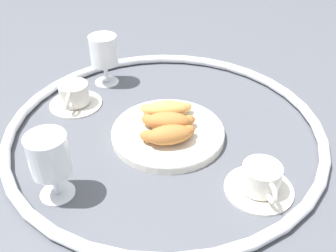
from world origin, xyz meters
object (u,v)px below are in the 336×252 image
(croissant_small, at_px, (168,121))
(coffee_cup_near, at_px, (75,96))
(juice_glass_right, at_px, (104,52))
(croissant_extra, at_px, (167,109))
(coffee_cup_far, at_px, (261,181))
(pastry_plate, at_px, (168,132))
(croissant_large, at_px, (169,135))
(juice_glass_left, at_px, (49,158))

(croissant_small, height_order, coffee_cup_near, croissant_small)
(juice_glass_right, bearing_deg, croissant_extra, -40.14)
(croissant_small, bearing_deg, juice_glass_right, 134.22)
(croissant_small, distance_m, croissant_extra, 0.05)
(coffee_cup_far, relative_size, juice_glass_right, 0.97)
(croissant_extra, xyz_separation_m, coffee_cup_far, (0.22, -0.19, -0.01))
(pastry_plate, bearing_deg, croissant_large, -77.92)
(croissant_extra, relative_size, juice_glass_left, 0.95)
(coffee_cup_near, relative_size, coffee_cup_far, 1.00)
(croissant_small, distance_m, coffee_cup_far, 0.25)
(juice_glass_left, bearing_deg, coffee_cup_near, 103.95)
(croissant_small, height_order, croissant_extra, same)
(coffee_cup_far, xyz_separation_m, juice_glass_left, (-0.39, -0.07, 0.07))
(pastry_plate, distance_m, coffee_cup_far, 0.25)
(pastry_plate, height_order, croissant_small, croissant_small)
(pastry_plate, bearing_deg, coffee_cup_near, 160.03)
(croissant_extra, bearing_deg, croissant_small, -77.00)
(coffee_cup_far, bearing_deg, croissant_large, 153.48)
(croissant_small, distance_m, juice_glass_right, 0.31)
(croissant_extra, height_order, coffee_cup_far, croissant_extra)
(coffee_cup_near, bearing_deg, croissant_small, -19.39)
(pastry_plate, distance_m, juice_glass_left, 0.29)
(croissant_large, relative_size, croissant_small, 0.94)
(pastry_plate, bearing_deg, croissant_extra, 102.67)
(pastry_plate, xyz_separation_m, coffee_cup_near, (-0.26, 0.09, 0.01))
(juice_glass_left, bearing_deg, croissant_extra, 57.15)
(croissant_extra, xyz_separation_m, juice_glass_right, (-0.20, 0.17, 0.05))
(croissant_large, bearing_deg, juice_glass_left, -138.97)
(croissant_large, bearing_deg, croissant_extra, 102.39)
(coffee_cup_near, xyz_separation_m, coffee_cup_far, (0.46, -0.24, 0.00))
(pastry_plate, relative_size, croissant_small, 1.93)
(croissant_extra, bearing_deg, croissant_large, -77.61)
(pastry_plate, distance_m, coffee_cup_near, 0.28)
(croissant_large, relative_size, coffee_cup_near, 0.94)
(pastry_plate, relative_size, croissant_large, 2.04)
(coffee_cup_far, bearing_deg, pastry_plate, 145.03)
(juice_glass_right, bearing_deg, croissant_small, -45.78)
(croissant_large, bearing_deg, coffee_cup_near, 152.52)
(pastry_plate, height_order, coffee_cup_far, coffee_cup_far)
(coffee_cup_near, bearing_deg, pastry_plate, -19.97)
(croissant_large, xyz_separation_m, croissant_small, (-0.01, 0.05, 0.00))
(croissant_large, xyz_separation_m, juice_glass_left, (-0.19, -0.17, 0.05))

